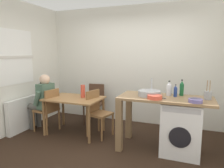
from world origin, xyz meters
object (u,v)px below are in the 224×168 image
at_px(chair_spare_by_wall, 95,101).
at_px(colander, 195,100).
at_px(bottle_clear_small, 182,88).
at_px(mixing_bowl, 155,97).
at_px(chair_opposite, 97,110).
at_px(vase, 83,91).
at_px(chair_person_seat, 49,108).
at_px(washing_machine, 181,128).
at_px(seated_person, 43,99).
at_px(utensil_crock, 208,95).
at_px(bottle_tall_green, 169,89).
at_px(bottle_squat_brown, 175,91).
at_px(dining_table, 74,102).

bearing_deg(chair_spare_by_wall, colander, 148.82).
relative_size(bottle_clear_small, mixing_bowl, 1.18).
bearing_deg(bottle_clear_small, chair_opposite, -178.67).
xyz_separation_m(mixing_bowl, vase, (-1.51, 0.42, -0.09)).
bearing_deg(chair_person_seat, washing_machine, -83.32).
xyz_separation_m(seated_person, mixing_bowl, (2.37, -0.23, 0.28)).
bearing_deg(bottle_clear_small, utensil_crock, -23.60).
xyz_separation_m(seated_person, vase, (0.86, 0.19, 0.20)).
height_order(chair_person_seat, mixing_bowl, mixing_bowl).
height_order(colander, vase, vase).
bearing_deg(chair_spare_by_wall, mixing_bowl, 141.19).
relative_size(chair_opposite, mixing_bowl, 3.91).
xyz_separation_m(chair_opposite, bottle_tall_green, (1.36, -0.03, 0.53)).
bearing_deg(colander, seated_person, 175.22).
distance_m(mixing_bowl, utensil_crock, 0.81).
bearing_deg(bottle_clear_small, bottle_tall_green, -160.49).
bearing_deg(washing_machine, seated_person, 179.39).
bearing_deg(bottle_tall_green, washing_machine, -34.31).
relative_size(seated_person, bottle_squat_brown, 5.85).
bearing_deg(utensil_crock, chair_spare_by_wall, 160.20).
bearing_deg(vase, chair_spare_by_wall, 94.67).
distance_m(dining_table, bottle_clear_small, 2.08).
bearing_deg(seated_person, vase, -70.61).
relative_size(washing_machine, bottle_tall_green, 3.39).
height_order(chair_spare_by_wall, bottle_tall_green, bottle_tall_green).
bearing_deg(chair_spare_by_wall, bottle_squat_brown, 152.70).
xyz_separation_m(chair_opposite, vase, (-0.33, 0.03, 0.36)).
bearing_deg(mixing_bowl, vase, 164.57).
bearing_deg(dining_table, vase, 33.69).
distance_m(chair_opposite, seated_person, 1.21).
bearing_deg(chair_opposite, mixing_bowl, 86.09).
bearing_deg(chair_person_seat, bottle_clear_small, -78.38).
distance_m(dining_table, bottle_squat_brown, 1.98).
height_order(seated_person, bottle_tall_green, seated_person).
bearing_deg(chair_spare_by_wall, vase, 90.75).
height_order(chair_opposite, utensil_crock, utensil_crock).
height_order(seated_person, mixing_bowl, seated_person).
relative_size(dining_table, colander, 5.50).
height_order(bottle_clear_small, utensil_crock, utensil_crock).
relative_size(bottle_tall_green, utensil_crock, 0.85).
relative_size(chair_opposite, colander, 4.50).
bearing_deg(utensil_crock, washing_machine, -171.90).
relative_size(chair_opposite, bottle_tall_green, 3.55).
relative_size(chair_spare_by_wall, bottle_tall_green, 3.55).
height_order(chair_opposite, bottle_squat_brown, bottle_squat_brown).
relative_size(chair_person_seat, chair_opposite, 1.00).
bearing_deg(bottle_clear_small, colander, -64.36).
bearing_deg(dining_table, chair_spare_by_wall, 83.01).
bearing_deg(seated_person, bottle_tall_green, -80.33).
distance_m(colander, vase, 2.15).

